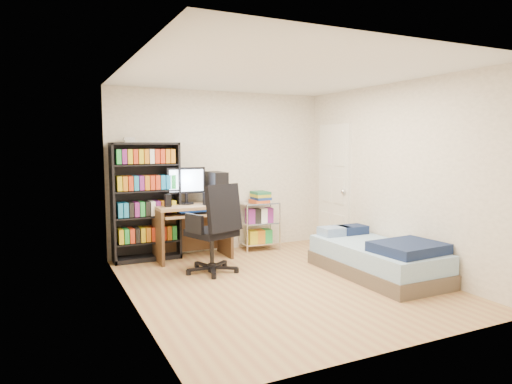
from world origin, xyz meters
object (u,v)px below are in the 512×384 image
computer_desk (198,209)px  bed (378,258)px  media_shelf (146,200)px  office_chair (214,244)px

computer_desk → bed: 2.66m
computer_desk → media_shelf: bearing=167.7°
media_shelf → office_chair: size_ratio=1.51×
computer_desk → bed: computer_desk is taller
media_shelf → bed: (2.49, -2.09, -0.65)m
media_shelf → computer_desk: media_shelf is taller
media_shelf → computer_desk: bearing=-12.3°
office_chair → bed: (1.83, -1.04, -0.15)m
office_chair → media_shelf: bearing=102.1°
media_shelf → bed: 3.31m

